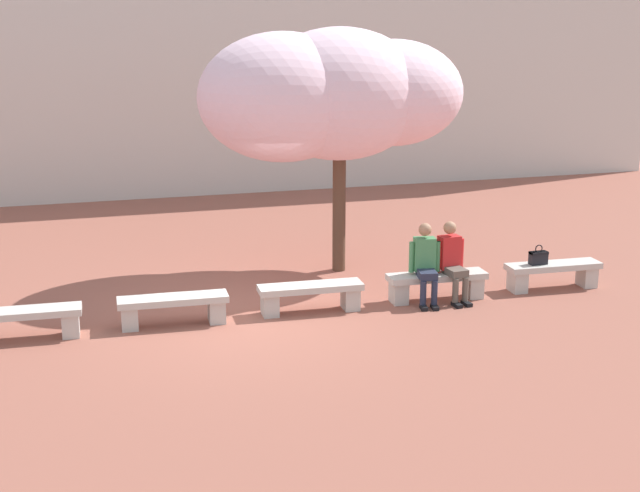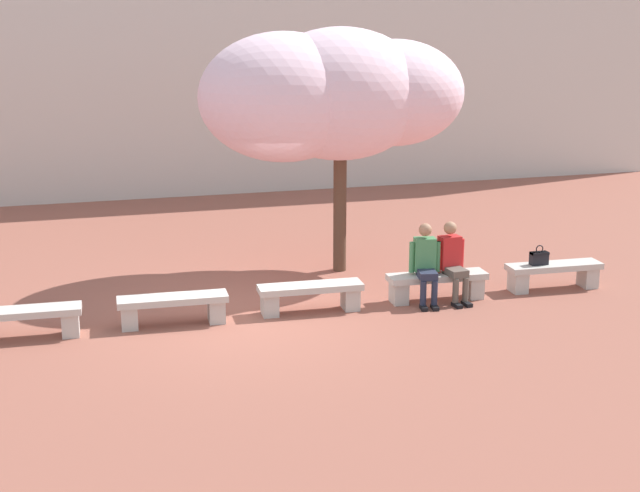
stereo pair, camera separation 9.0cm
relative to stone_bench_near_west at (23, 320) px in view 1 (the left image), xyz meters
name	(u,v)px [view 1 (the left image)]	position (x,y,z in m)	size (l,w,h in m)	color
ground_plane	(244,318)	(3.20, 0.00, -0.30)	(100.00, 100.00, 0.00)	#8E5142
building_facade	(149,27)	(3.20, 11.67, 3.89)	(28.00, 4.00, 8.38)	beige
stone_bench_near_west	(23,320)	(0.00, 0.00, 0.00)	(1.65, 0.50, 0.45)	#BCB7AD
stone_bench_center	(173,306)	(2.13, 0.00, 0.00)	(1.65, 0.50, 0.45)	#BCB7AD
stone_bench_near_east	(311,294)	(4.26, 0.00, 0.00)	(1.65, 0.50, 0.45)	#BCB7AD
stone_bench_east_end	(437,282)	(6.39, 0.00, 0.00)	(1.65, 0.50, 0.45)	#BCB7AD
stone_bench_far_east	(553,272)	(8.53, 0.00, 0.00)	(1.65, 0.50, 0.45)	#BCB7AD
person_seated_left	(425,260)	(6.16, -0.05, 0.40)	(0.50, 0.73, 1.29)	black
person_seated_right	(452,258)	(6.62, -0.05, 0.40)	(0.51, 0.71, 1.29)	black
handbag	(538,257)	(8.24, 0.02, 0.28)	(0.30, 0.15, 0.34)	black
cherry_tree_main	(331,95)	(5.25, 2.14, 2.86)	(4.71, 2.74, 4.32)	#513828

